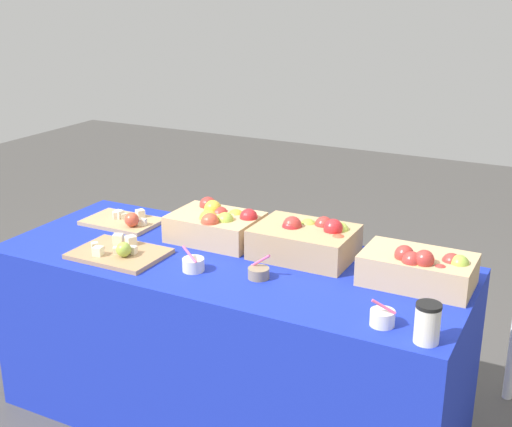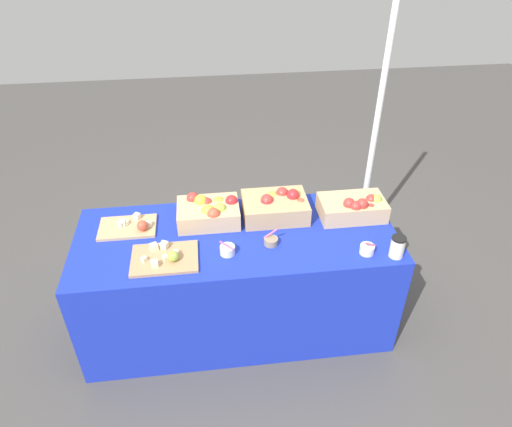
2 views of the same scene
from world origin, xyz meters
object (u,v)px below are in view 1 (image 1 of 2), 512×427
at_px(sample_bowl_far, 193,264).
at_px(coffee_cup, 427,323).
at_px(sample_bowl_near, 382,318).
at_px(cutting_board_back, 124,221).
at_px(cutting_board_front, 119,252).
at_px(sample_bowl_mid, 259,273).
at_px(apple_crate_middle, 307,240).
at_px(apple_crate_right, 217,224).
at_px(apple_crate_left, 420,268).

xyz_separation_m(sample_bowl_far, coffee_cup, (0.93, -0.13, 0.04)).
bearing_deg(sample_bowl_near, cutting_board_back, 163.68).
bearing_deg(cutting_board_front, sample_bowl_mid, 6.18).
bearing_deg(cutting_board_back, sample_bowl_near, -16.32).
bearing_deg(cutting_board_front, apple_crate_middle, 27.07).
bearing_deg(cutting_board_back, sample_bowl_far, -28.08).
bearing_deg(cutting_board_front, apple_crate_right, 52.42).
relative_size(cutting_board_front, sample_bowl_near, 3.66).
xyz_separation_m(apple_crate_middle, sample_bowl_near, (0.45, -0.42, -0.04)).
height_order(apple_crate_right, coffee_cup, apple_crate_right).
bearing_deg(sample_bowl_near, apple_crate_left, 85.74).
height_order(apple_crate_middle, cutting_board_back, apple_crate_middle).
height_order(apple_crate_left, cutting_board_back, apple_crate_left).
relative_size(apple_crate_middle, apple_crate_right, 1.06).
xyz_separation_m(apple_crate_middle, sample_bowl_mid, (-0.07, -0.28, -0.05)).
xyz_separation_m(cutting_board_back, sample_bowl_far, (0.56, -0.30, 0.01)).
distance_m(sample_bowl_mid, coffee_cup, 0.70).
bearing_deg(coffee_cup, apple_crate_right, 155.58).
xyz_separation_m(apple_crate_left, sample_bowl_mid, (-0.55, -0.21, -0.04)).
xyz_separation_m(sample_bowl_mid, coffee_cup, (0.67, -0.19, 0.04)).
xyz_separation_m(apple_crate_left, coffee_cup, (0.13, -0.40, -0.00)).
xyz_separation_m(apple_crate_right, coffee_cup, (1.01, -0.46, -0.00)).
distance_m(apple_crate_middle, cutting_board_front, 0.76).
bearing_deg(cutting_board_back, coffee_cup, -16.27).
height_order(apple_crate_left, cutting_board_front, apple_crate_left).
height_order(cutting_board_back, sample_bowl_near, sample_bowl_near).
height_order(sample_bowl_mid, sample_bowl_far, sample_bowl_far).
distance_m(cutting_board_back, sample_bowl_near, 1.39).
relative_size(apple_crate_right, sample_bowl_mid, 3.89).
distance_m(apple_crate_left, cutting_board_back, 1.36).
xyz_separation_m(apple_crate_left, apple_crate_right, (-0.89, 0.06, 0.00)).
height_order(cutting_board_front, sample_bowl_near, sample_bowl_near).
xyz_separation_m(cutting_board_front, cutting_board_back, (-0.22, 0.31, 0.00)).
bearing_deg(cutting_board_front, sample_bowl_far, 1.85).
distance_m(apple_crate_left, sample_bowl_far, 0.84).
distance_m(cutting_board_front, sample_bowl_near, 1.12).
height_order(apple_crate_right, sample_bowl_near, apple_crate_right).
xyz_separation_m(cutting_board_back, coffee_cup, (1.49, -0.43, 0.05)).
relative_size(cutting_board_back, coffee_cup, 2.60).
xyz_separation_m(apple_crate_right, sample_bowl_mid, (0.34, -0.27, -0.05)).
bearing_deg(coffee_cup, cutting_board_front, 174.45).
bearing_deg(apple_crate_left, cutting_board_front, -166.51).
xyz_separation_m(apple_crate_right, cutting_board_front, (-0.26, -0.34, -0.05)).
height_order(cutting_board_front, sample_bowl_far, sample_bowl_far).
height_order(sample_bowl_near, sample_bowl_mid, sample_bowl_near).
xyz_separation_m(apple_crate_middle, cutting_board_back, (-0.89, -0.03, -0.05)).
bearing_deg(sample_bowl_near, sample_bowl_far, 173.27).
height_order(apple_crate_right, cutting_board_front, apple_crate_right).
bearing_deg(sample_bowl_far, sample_bowl_near, -6.73).
bearing_deg(sample_bowl_mid, sample_bowl_far, -168.05).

